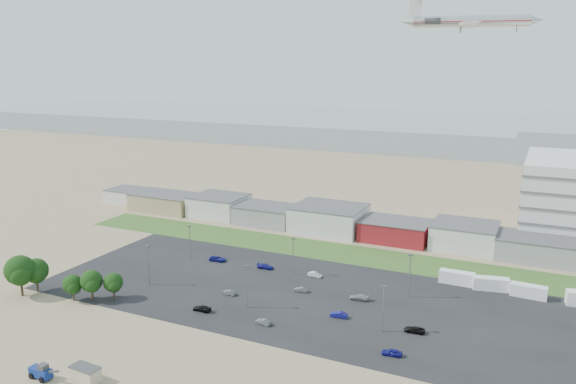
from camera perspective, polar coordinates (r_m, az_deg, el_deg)
The scene contains 33 objects.
ground at distance 119.64m, azimuth -5.70°, elevation -13.19°, with size 700.00×700.00×0.00m, color #927D5D.
parking_lot at distance 133.62m, azimuth 0.63°, elevation -10.24°, with size 120.00×50.00×0.01m, color black.
grass_strip at distance 163.01m, azimuth 3.73°, elevation -5.93°, with size 160.00×16.00×0.02m, color #38541F.
hills_backdrop at distance 410.00m, azimuth 22.85°, elevation 5.12°, with size 700.00×200.00×9.00m, color gray, non-canonical shape.
building_row at distance 184.91m, azimuth 1.00°, elevation -2.33°, with size 170.00×20.00×8.00m, color silver, non-canonical shape.
portable_shed at distance 105.28m, azimuth -19.88°, elevation -16.99°, with size 5.28×2.74×2.66m, color #C2B193, non-canonical shape.
telehandler at distance 108.80m, azimuth -23.85°, elevation -16.27°, with size 6.78×2.26×2.82m, color navy, non-canonical shape.
box_trailer_a at distance 144.40m, azimuth 16.78°, elevation -8.34°, with size 8.35×2.61×3.13m, color silver, non-canonical shape.
box_trailer_b at distance 143.20m, azimuth 19.92°, elevation -8.76°, with size 8.24×2.58×3.09m, color silver, non-canonical shape.
box_trailer_c at distance 142.14m, azimuth 23.26°, elevation -9.24°, with size 7.89×2.47×2.96m, color silver, non-canonical shape.
tree_far_left at distance 144.03m, azimuth -25.56°, elevation -7.46°, with size 7.34×7.34×11.02m, color black, non-canonical shape.
tree_left at distance 145.22m, azimuth -24.22°, elevation -7.53°, with size 6.18×6.18×9.27m, color black, non-canonical shape.
tree_mid at distance 137.26m, azimuth -21.04°, elevation -8.92°, with size 4.66×4.66×6.99m, color black, non-canonical shape.
tree_right at distance 136.01m, azimuth -19.34°, elevation -8.75°, with size 5.36×5.36×8.04m, color black, non-canonical shape.
tree_near at distance 135.24m, azimuth -17.33°, elevation -8.95°, with size 4.71×4.71×7.06m, color black, non-canonical shape.
lightpole_front_l at distance 140.78m, azimuth -14.01°, elevation -7.25°, with size 1.16×0.49×9.90m, color slate, non-canonical shape.
lightpole_front_m at distance 124.68m, azimuth -4.16°, elevation -9.58°, with size 1.15×0.48×9.78m, color slate, non-canonical shape.
lightpole_front_r at distance 115.50m, azimuth 9.64°, elevation -11.63°, with size 1.15×0.48×9.76m, color slate, non-canonical shape.
lightpole_back_l at distance 156.71m, azimuth -9.95°, elevation -5.08°, with size 1.10×0.46×9.39m, color slate, non-canonical shape.
lightpole_back_m at distance 142.79m, azimuth 0.51°, elevation -6.59°, with size 1.15×0.48×9.75m, color slate, non-canonical shape.
lightpole_back_r at distance 132.51m, azimuth 12.25°, elevation -8.34°, with size 1.21×0.51×10.30m, color slate, non-canonical shape.
airliner at distance 199.46m, azimuth 18.08°, elevation 16.18°, with size 44.75×30.51×13.22m, color silver, non-canonical shape.
parked_car_0 at distance 118.19m, azimuth 12.72°, elevation -13.49°, with size 1.91×4.15×1.15m, color black.
parked_car_1 at distance 122.07m, azimuth 5.18°, elevation -12.30°, with size 1.32×3.78×1.25m, color navy.
parked_car_2 at distance 109.01m, azimuth 10.51°, elevation -15.72°, with size 1.51×3.74×1.28m, color navy.
parked_car_3 at distance 125.84m, azimuth -8.73°, elevation -11.60°, with size 1.72×4.23×1.23m, color black.
parked_car_4 at distance 133.30m, azimuth -5.99°, elevation -10.11°, with size 1.20×3.43×1.13m, color #595B5E.
parked_car_6 at distance 148.54m, azimuth -2.33°, elevation -7.55°, with size 1.81×4.45×1.29m, color navy.
parked_car_7 at distance 134.19m, azimuth 1.33°, elevation -9.88°, with size 1.18×3.38×1.11m, color #595B5E.
parked_car_9 at distance 155.09m, azimuth -7.17°, elevation -6.75°, with size 2.17×4.70×1.31m, color navy.
parked_car_11 at distance 143.21m, azimuth 2.75°, elevation -8.37°, with size 1.28×3.66×1.21m, color silver.
parked_car_12 at distance 130.81m, azimuth 7.23°, elevation -10.56°, with size 1.84×4.52×1.31m, color #A5A5AA.
parked_car_13 at distance 118.76m, azimuth -2.53°, elevation -13.03°, with size 1.20×3.45×1.14m, color #595B5E.
Camera 1 is at (55.97, -91.88, 52.33)m, focal length 35.00 mm.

